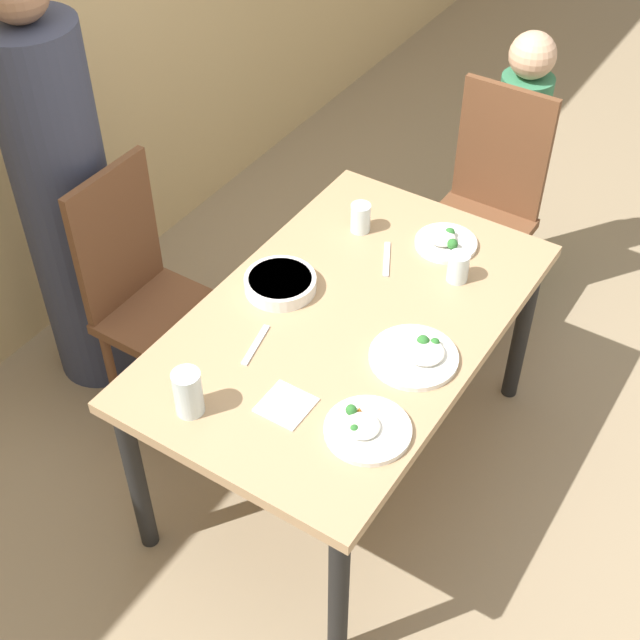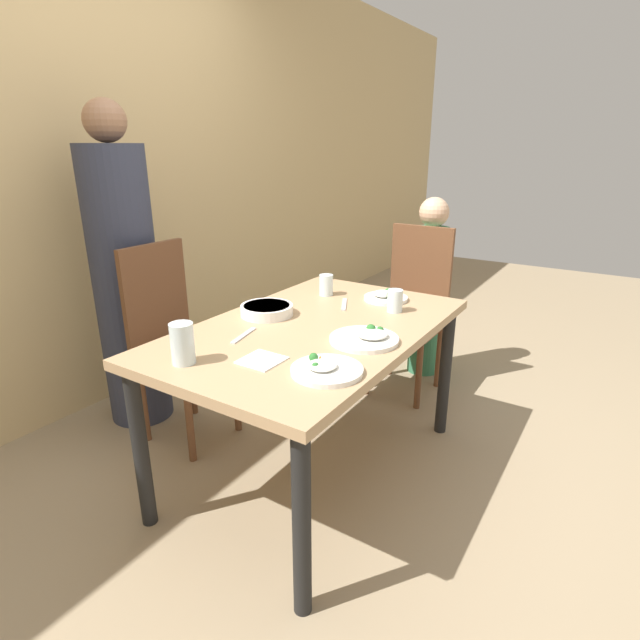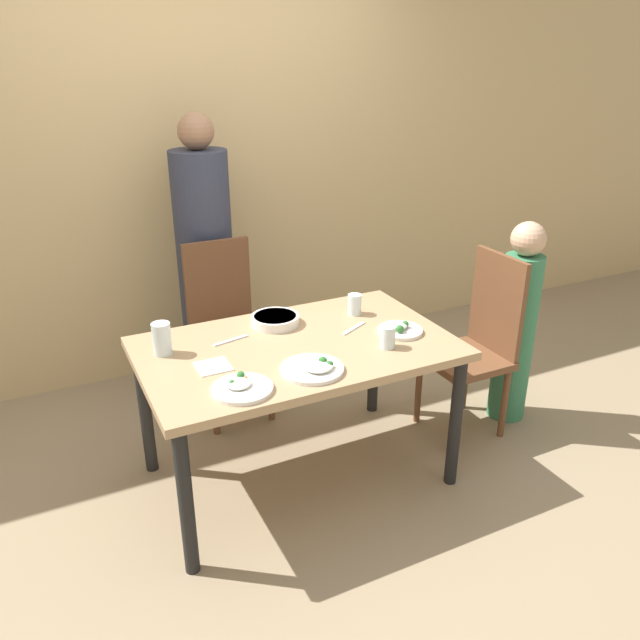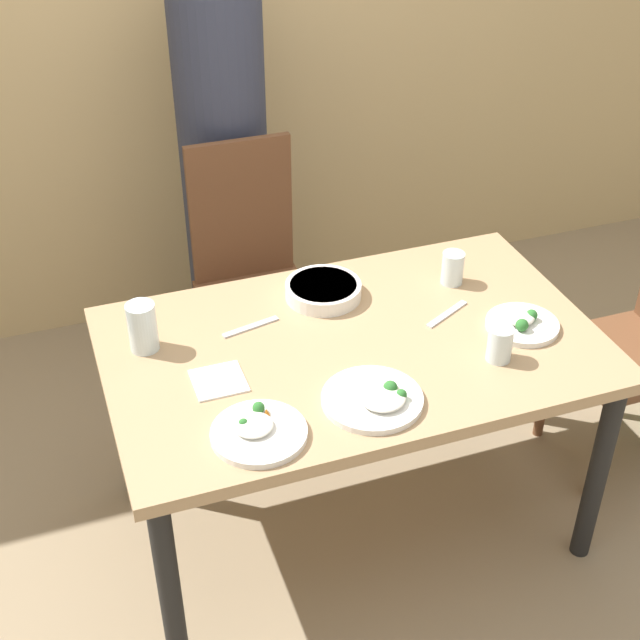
{
  "view_description": "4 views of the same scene",
  "coord_description": "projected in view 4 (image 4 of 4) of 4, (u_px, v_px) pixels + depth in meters",
  "views": [
    {
      "loc": [
        -1.77,
        -1.04,
        2.64
      ],
      "look_at": [
        -0.06,
        0.07,
        0.73
      ],
      "focal_mm": 50.0,
      "sensor_mm": 36.0,
      "label": 1
    },
    {
      "loc": [
        -1.66,
        -1.09,
        1.45
      ],
      "look_at": [
        -0.05,
        -0.06,
        0.77
      ],
      "focal_mm": 28.0,
      "sensor_mm": 36.0,
      "label": 2
    },
    {
      "loc": [
        -1.04,
        -2.35,
        1.95
      ],
      "look_at": [
        0.11,
        -0.02,
        0.83
      ],
      "focal_mm": 35.0,
      "sensor_mm": 36.0,
      "label": 3
    },
    {
      "loc": [
        -0.78,
        -1.91,
        2.24
      ],
      "look_at": [
        -0.07,
        0.09,
        0.76
      ],
      "focal_mm": 50.0,
      "sensor_mm": 36.0,
      "label": 4
    }
  ],
  "objects": [
    {
      "name": "plate_noodles",
      "position": [
        258.0,
        431.0,
        2.23
      ],
      "size": [
        0.25,
        0.25,
        0.05
      ],
      "color": "white",
      "rests_on": "dining_table"
    },
    {
      "name": "dining_table",
      "position": [
        353.0,
        365.0,
        2.6
      ],
      "size": [
        1.42,
        0.87,
        0.73
      ],
      "color": "tan",
      "rests_on": "ground_plane"
    },
    {
      "name": "chair_adult_spot",
      "position": [
        251.0,
        272.0,
        3.26
      ],
      "size": [
        0.4,
        0.4,
        1.0
      ],
      "color": "brown",
      "rests_on": "ground_plane"
    },
    {
      "name": "glass_water_center",
      "position": [
        453.0,
        268.0,
        2.8
      ],
      "size": [
        0.07,
        0.07,
        0.11
      ],
      "color": "silver",
      "rests_on": "dining_table"
    },
    {
      "name": "spoon_steel",
      "position": [
        447.0,
        314.0,
        2.67
      ],
      "size": [
        0.17,
        0.1,
        0.01
      ],
      "color": "silver",
      "rests_on": "dining_table"
    },
    {
      "name": "bowl_curry",
      "position": [
        322.0,
        290.0,
        2.74
      ],
      "size": [
        0.24,
        0.24,
        0.05
      ],
      "color": "white",
      "rests_on": "dining_table"
    },
    {
      "name": "glass_water_short",
      "position": [
        142.0,
        327.0,
        2.5
      ],
      "size": [
        0.08,
        0.08,
        0.15
      ],
      "color": "silver",
      "rests_on": "dining_table"
    },
    {
      "name": "napkin_folded",
      "position": [
        219.0,
        381.0,
        2.41
      ],
      "size": [
        0.14,
        0.14,
        0.01
      ],
      "color": "white",
      "rests_on": "dining_table"
    },
    {
      "name": "plate_rice_child",
      "position": [
        522.0,
        323.0,
        2.61
      ],
      "size": [
        0.21,
        0.21,
        0.06
      ],
      "color": "white",
      "rests_on": "dining_table"
    },
    {
      "name": "fork_steel",
      "position": [
        251.0,
        327.0,
        2.62
      ],
      "size": [
        0.18,
        0.06,
        0.01
      ],
      "color": "silver",
      "rests_on": "dining_table"
    },
    {
      "name": "person_adult",
      "position": [
        225.0,
        175.0,
        3.37
      ],
      "size": [
        0.33,
        0.33,
        1.66
      ],
      "color": "#33384C",
      "rests_on": "ground_plane"
    },
    {
      "name": "glass_water_tall",
      "position": [
        500.0,
        344.0,
        2.47
      ],
      "size": [
        0.07,
        0.07,
        0.1
      ],
      "color": "silver",
      "rests_on": "dining_table"
    },
    {
      "name": "plate_rice_adult",
      "position": [
        375.0,
        398.0,
        2.33
      ],
      "size": [
        0.27,
        0.27,
        0.06
      ],
      "color": "white",
      "rests_on": "dining_table"
    },
    {
      "name": "ground_plane",
      "position": [
        349.0,
        518.0,
        2.97
      ],
      "size": [
        10.0,
        10.0,
        0.0
      ],
      "primitive_type": "plane",
      "color": "#998466"
    }
  ]
}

